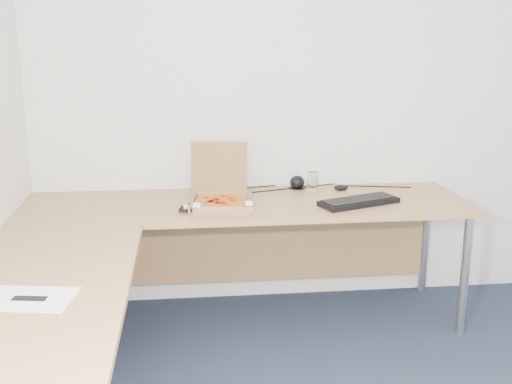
{
  "coord_description": "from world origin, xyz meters",
  "views": [
    {
      "loc": [
        -0.8,
        -1.98,
        1.69
      ],
      "look_at": [
        -0.45,
        1.28,
        0.82
      ],
      "focal_mm": 43.66,
      "sensor_mm": 36.0,
      "label": 1
    }
  ],
  "objects": [
    {
      "name": "keyboard",
      "position": [
        0.13,
        1.29,
        0.74
      ],
      "size": [
        0.48,
        0.32,
        0.03
      ],
      "primitive_type": "cube",
      "rotation": [
        0.0,
        0.0,
        0.37
      ],
      "color": "black",
      "rests_on": "desk"
    },
    {
      "name": "dome_speaker",
      "position": [
        -0.15,
        1.68,
        0.77
      ],
      "size": [
        0.1,
        0.1,
        0.09
      ],
      "primitive_type": "ellipsoid",
      "color": "black",
      "rests_on": "desk"
    },
    {
      "name": "wallet",
      "position": [
        -0.8,
        1.27,
        0.74
      ],
      "size": [
        0.14,
        0.12,
        0.02
      ],
      "primitive_type": "cube",
      "rotation": [
        0.0,
        0.0,
        -0.25
      ],
      "color": "black",
      "rests_on": "desk"
    },
    {
      "name": "drinking_glass",
      "position": [
        -0.07,
        1.62,
        0.79
      ],
      "size": [
        0.06,
        0.06,
        0.11
      ],
      "primitive_type": "cylinder",
      "color": "silver",
      "rests_on": "desk"
    },
    {
      "name": "paper_sheet",
      "position": [
        -1.4,
        0.19,
        0.73
      ],
      "size": [
        0.35,
        0.27,
        0.0
      ],
      "primitive_type": "cube",
      "rotation": [
        0.0,
        0.0,
        -0.16
      ],
      "color": "white",
      "rests_on": "desk"
    },
    {
      "name": "pizza_box",
      "position": [
        -0.64,
        1.34,
        0.77
      ],
      "size": [
        0.32,
        0.37,
        0.33
      ],
      "rotation": [
        0.0,
        0.0,
        -0.14
      ],
      "color": "#997344",
      "rests_on": "desk"
    },
    {
      "name": "desk",
      "position": [
        -0.82,
        0.97,
        0.7
      ],
      "size": [
        2.5,
        2.2,
        0.73
      ],
      "color": "#AD7D4C",
      "rests_on": "ground"
    },
    {
      "name": "room_shell",
      "position": [
        0.0,
        0.0,
        1.25
      ],
      "size": [
        3.5,
        3.5,
        2.5
      ],
      "primitive_type": null,
      "color": "silver",
      "rests_on": "ground"
    },
    {
      "name": "mouse",
      "position": [
        0.11,
        1.6,
        0.75
      ],
      "size": [
        0.1,
        0.07,
        0.03
      ],
      "primitive_type": "ellipsoid",
      "rotation": [
        0.0,
        0.0,
        -0.16
      ],
      "color": "black",
      "rests_on": "desk"
    },
    {
      "name": "cable_bundle",
      "position": [
        -0.15,
        1.68,
        0.73
      ],
      "size": [
        0.65,
        0.13,
        0.01
      ],
      "primitive_type": null,
      "rotation": [
        0.0,
        0.0,
        0.14
      ],
      "color": "black",
      "rests_on": "desk"
    },
    {
      "name": "phone",
      "position": [
        -0.79,
        1.26,
        0.76
      ],
      "size": [
        0.11,
        0.06,
        0.02
      ],
      "primitive_type": "cube",
      "rotation": [
        0.0,
        0.0,
        0.05
      ],
      "color": "#B2B5BA",
      "rests_on": "wallet"
    }
  ]
}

